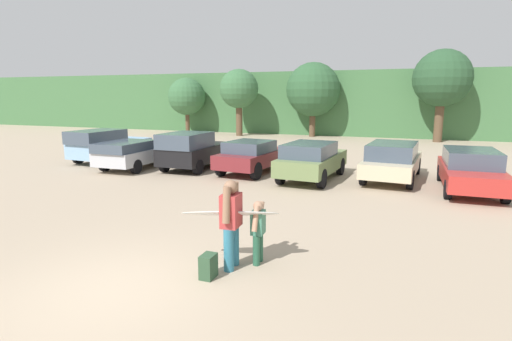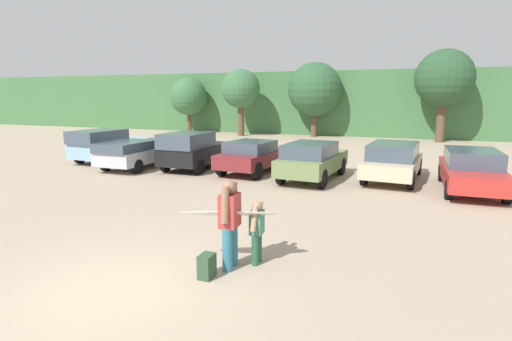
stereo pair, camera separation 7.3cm
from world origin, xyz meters
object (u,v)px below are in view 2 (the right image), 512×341
object	(u,v)px
parked_car_silver	(139,152)
parked_car_olive_green	(312,160)
parked_car_black	(193,150)
parked_car_maroon	(253,156)
parked_car_champagne	(393,160)
person_child	(257,228)
parked_car_red	(472,170)
surfboard_white	(229,213)
backpack_dropped	(207,266)
person_adult	(230,219)
parked_car_sky_blue	(109,145)

from	to	relation	value
parked_car_silver	parked_car_olive_green	xyz separation A→B (m)	(8.24, 0.14, 0.10)
parked_car_black	parked_car_olive_green	size ratio (longest dim) A/B	0.89
parked_car_black	parked_car_maroon	distance (m)	2.86
parked_car_champagne	person_child	xyz separation A→B (m)	(-2.18, -9.56, -0.08)
parked_car_black	parked_car_red	xyz separation A→B (m)	(11.29, -0.29, -0.12)
parked_car_olive_green	parked_car_champagne	world-z (taller)	parked_car_olive_green
parked_car_olive_green	surfboard_white	world-z (taller)	parked_car_olive_green
person_child	surfboard_white	distance (m)	0.65
parked_car_black	surfboard_white	distance (m)	10.89
surfboard_white	backpack_dropped	bearing A→B (deg)	58.82
parked_car_silver	parked_car_red	world-z (taller)	parked_car_red
parked_car_maroon	person_child	world-z (taller)	parked_car_maroon
parked_car_red	person_child	distance (m)	9.82
parked_car_black	person_adult	distance (m)	11.04
parked_car_silver	backpack_dropped	size ratio (longest dim) A/B	10.70
backpack_dropped	person_child	bearing A→B (deg)	56.71
parked_car_sky_blue	parked_car_champagne	size ratio (longest dim) A/B	0.91
parked_car_sky_blue	parked_car_red	xyz separation A→B (m)	(16.44, -0.67, -0.10)
parked_car_sky_blue	parked_car_silver	bearing A→B (deg)	-106.11
parked_car_olive_green	backpack_dropped	distance (m)	9.41
parked_car_champagne	parked_car_red	xyz separation A→B (m)	(2.66, -1.01, -0.04)
parked_car_black	person_adult	size ratio (longest dim) A/B	2.26
parked_car_silver	parked_car_champagne	size ratio (longest dim) A/B	0.98
person_child	surfboard_white	xyz separation A→B (m)	(-0.49, -0.26, 0.33)
parked_car_silver	parked_car_black	size ratio (longest dim) A/B	1.21
parked_car_sky_blue	parked_car_black	bearing A→B (deg)	-90.28
parked_car_olive_green	parked_car_champagne	xyz separation A→B (m)	(3.02, 1.13, -0.01)
parked_car_red	parked_car_champagne	bearing A→B (deg)	68.67
parked_car_silver	surfboard_white	xyz separation A→B (m)	(8.59, -8.56, 0.34)
parked_car_red	backpack_dropped	xyz separation A→B (m)	(-5.46, -9.51, -0.55)
parked_car_sky_blue	parked_car_red	size ratio (longest dim) A/B	0.97
parked_car_red	person_adult	bearing A→B (deg)	149.17
person_adult	surfboard_white	world-z (taller)	person_adult
parked_car_black	parked_car_olive_green	distance (m)	5.63
parked_car_sky_blue	parked_car_olive_green	size ratio (longest dim) A/B	0.99
parked_car_silver	parked_car_black	distance (m)	2.68
person_child	parked_car_silver	bearing A→B (deg)	-46.28
parked_car_black	parked_car_red	bearing A→B (deg)	-91.11
person_adult	person_child	xyz separation A→B (m)	(0.41, 0.39, -0.26)
backpack_dropped	parked_car_sky_blue	bearing A→B (deg)	137.19
person_child	person_adult	bearing A→B (deg)	39.97
parked_car_red	person_adult	xyz separation A→B (m)	(-5.24, -8.94, 0.22)
person_adult	person_child	distance (m)	0.62
surfboard_white	person_child	bearing A→B (deg)	-171.56
parked_car_black	parked_car_maroon	bearing A→B (deg)	-87.07
parked_car_silver	person_child	size ratio (longest dim) A/B	3.73
parked_car_sky_blue	parked_car_champagne	world-z (taller)	parked_car_sky_blue
parked_car_maroon	surfboard_white	bearing A→B (deg)	-155.02
parked_car_red	surfboard_white	size ratio (longest dim) A/B	2.31
surfboard_white	parked_car_black	bearing A→B (deg)	-76.58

